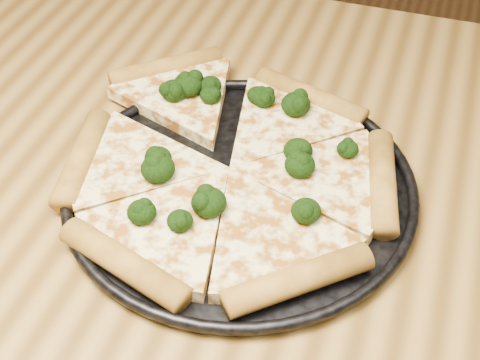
% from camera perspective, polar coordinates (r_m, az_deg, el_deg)
% --- Properties ---
extents(dining_table, '(1.20, 0.90, 0.75)m').
position_cam_1_polar(dining_table, '(0.74, -7.66, -6.92)').
color(dining_table, olive).
rests_on(dining_table, ground).
extents(pizza_pan, '(0.35, 0.35, 0.02)m').
position_cam_1_polar(pizza_pan, '(0.67, -0.00, -0.52)').
color(pizza_pan, black).
rests_on(pizza_pan, dining_table).
extents(pizza, '(0.36, 0.38, 0.03)m').
position_cam_1_polar(pizza, '(0.68, -1.12, 1.24)').
color(pizza, '#FFEF9C').
rests_on(pizza, pizza_pan).
extents(broccoli_florets, '(0.23, 0.23, 0.03)m').
position_cam_1_polar(broccoli_florets, '(0.69, -1.12, 3.35)').
color(broccoli_florets, black).
rests_on(broccoli_florets, pizza).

